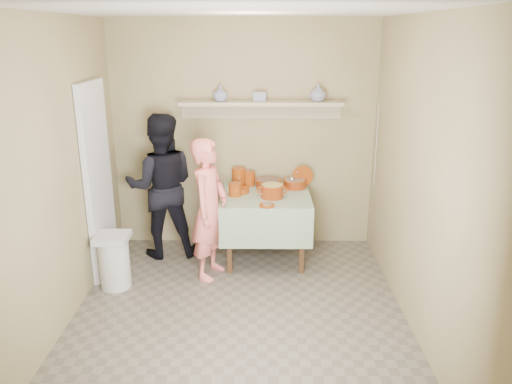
{
  "coord_description": "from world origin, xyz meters",
  "views": [
    {
      "loc": [
        0.19,
        -3.9,
        2.45
      ],
      "look_at": [
        0.15,
        0.75,
        0.95
      ],
      "focal_mm": 35.0,
      "sensor_mm": 36.0,
      "label": 1
    }
  ],
  "objects_px": {
    "person_helper": "(162,186)",
    "trash_bin": "(114,261)",
    "person_cook": "(209,209)",
    "serving_table": "(265,204)",
    "cazuela_rice": "(272,190)"
  },
  "relations": [
    {
      "from": "person_helper",
      "to": "cazuela_rice",
      "type": "xyz_separation_m",
      "value": [
        1.22,
        -0.22,
        0.03
      ]
    },
    {
      "from": "person_helper",
      "to": "trash_bin",
      "type": "bearing_deg",
      "value": 57.31
    },
    {
      "from": "trash_bin",
      "to": "serving_table",
      "type": "bearing_deg",
      "value": 24.79
    },
    {
      "from": "trash_bin",
      "to": "cazuela_rice",
      "type": "bearing_deg",
      "value": 19.77
    },
    {
      "from": "person_cook",
      "to": "serving_table",
      "type": "xyz_separation_m",
      "value": [
        0.57,
        0.43,
        -0.09
      ]
    },
    {
      "from": "serving_table",
      "to": "trash_bin",
      "type": "distance_m",
      "value": 1.7
    },
    {
      "from": "serving_table",
      "to": "trash_bin",
      "type": "xyz_separation_m",
      "value": [
        -1.51,
        -0.7,
        -0.36
      ]
    },
    {
      "from": "cazuela_rice",
      "to": "trash_bin",
      "type": "relative_size",
      "value": 0.59
    },
    {
      "from": "cazuela_rice",
      "to": "trash_bin",
      "type": "height_order",
      "value": "cazuela_rice"
    },
    {
      "from": "person_cook",
      "to": "trash_bin",
      "type": "relative_size",
      "value": 2.61
    },
    {
      "from": "person_helper",
      "to": "trash_bin",
      "type": "xyz_separation_m",
      "value": [
        -0.35,
        -0.79,
        -0.53
      ]
    },
    {
      "from": "person_cook",
      "to": "person_helper",
      "type": "xyz_separation_m",
      "value": [
        -0.58,
        0.53,
        0.08
      ]
    },
    {
      "from": "person_helper",
      "to": "cazuela_rice",
      "type": "distance_m",
      "value": 1.25
    },
    {
      "from": "cazuela_rice",
      "to": "person_cook",
      "type": "bearing_deg",
      "value": -154.94
    },
    {
      "from": "person_helper",
      "to": "trash_bin",
      "type": "distance_m",
      "value": 1.02
    }
  ]
}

